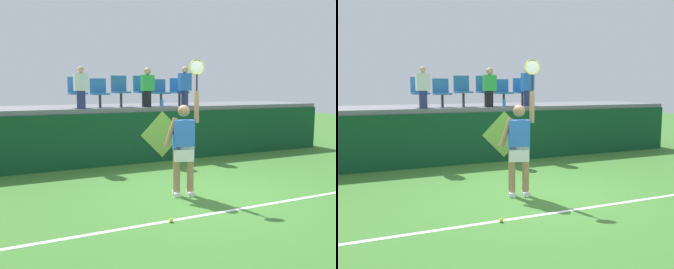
{
  "view_description": "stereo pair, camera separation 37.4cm",
  "coord_description": "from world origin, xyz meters",
  "views": [
    {
      "loc": [
        -3.63,
        -5.98,
        2.03
      ],
      "look_at": [
        -0.2,
        1.16,
        1.02
      ],
      "focal_mm": 40.19,
      "sensor_mm": 36.0,
      "label": 1
    },
    {
      "loc": [
        -3.29,
        -6.14,
        2.03
      ],
      "look_at": [
        -0.2,
        1.16,
        1.02
      ],
      "focal_mm": 40.19,
      "sensor_mm": 36.0,
      "label": 2
    }
  ],
  "objects": [
    {
      "name": "stadium_chair_1",
      "position": [
        -0.91,
        3.93,
        1.91
      ],
      "size": [
        0.44,
        0.42,
        0.77
      ],
      "color": "#38383D",
      "rests_on": "spectator_platform"
    },
    {
      "name": "stadium_chair_4",
      "position": [
        0.88,
        3.93,
        1.92
      ],
      "size": [
        0.44,
        0.42,
        0.77
      ],
      "color": "#38383D",
      "rests_on": "spectator_platform"
    },
    {
      "name": "tennis_ball",
      "position": [
        -1.23,
        -1.08,
        0.03
      ],
      "size": [
        0.07,
        0.07,
        0.07
      ],
      "primitive_type": "sphere",
      "color": "#D1E533",
      "rests_on": "ground_plane"
    },
    {
      "name": "tennis_player",
      "position": [
        -0.39,
        0.09,
        0.97
      ],
      "size": [
        0.73,
        0.36,
        2.53
      ],
      "color": "white",
      "rests_on": "ground_plane"
    },
    {
      "name": "wall_signage_mount",
      "position": [
        0.62,
        3.22,
        0.0
      ],
      "size": [
        1.27,
        0.01,
        1.39
      ],
      "color": "#0F4223",
      "rests_on": "ground_plane"
    },
    {
      "name": "spectator_2",
      "position": [
        1.47,
        3.53,
        2.07
      ],
      "size": [
        0.34,
        0.2,
        1.12
      ],
      "color": "navy",
      "rests_on": "spectator_platform"
    },
    {
      "name": "stadium_chair_5",
      "position": [
        1.47,
        3.93,
        1.94
      ],
      "size": [
        0.44,
        0.42,
        0.8
      ],
      "color": "#38383D",
      "rests_on": "spectator_platform"
    },
    {
      "name": "spectator_0",
      "position": [
        -1.5,
        3.47,
        2.03
      ],
      "size": [
        0.34,
        0.2,
        1.05
      ],
      "color": "navy",
      "rests_on": "spectator_platform"
    },
    {
      "name": "court_baseline_stripe",
      "position": [
        0.0,
        -1.03,
        0.0
      ],
      "size": [
        11.29,
        0.08,
        0.01
      ],
      "primitive_type": "cube",
      "color": "white",
      "rests_on": "ground_plane"
    },
    {
      "name": "stadium_chair_2",
      "position": [
        -0.33,
        3.93,
        1.96
      ],
      "size": [
        0.44,
        0.42,
        0.86
      ],
      "color": "#38383D",
      "rests_on": "spectator_platform"
    },
    {
      "name": "court_back_wall",
      "position": [
        0.0,
        3.33,
        0.68
      ],
      "size": [
        12.55,
        0.2,
        1.37
      ],
      "primitive_type": "cube",
      "color": "#0F4223",
      "rests_on": "ground_plane"
    },
    {
      "name": "stadium_chair_3",
      "position": [
        0.32,
        3.93,
        1.97
      ],
      "size": [
        0.44,
        0.42,
        0.86
      ],
      "color": "#38383D",
      "rests_on": "spectator_platform"
    },
    {
      "name": "spectator_platform",
      "position": [
        0.0,
        4.54,
        1.43
      ],
      "size": [
        12.55,
        2.53,
        0.12
      ],
      "primitive_type": "cube",
      "color": "slate",
      "rests_on": "court_back_wall"
    },
    {
      "name": "water_bottle",
      "position": [
        0.71,
        3.42,
        1.59
      ],
      "size": [
        0.08,
        0.08,
        0.21
      ],
      "primitive_type": "cylinder",
      "color": "#338CE5",
      "rests_on": "spectator_platform"
    },
    {
      "name": "ground_plane",
      "position": [
        0.0,
        0.0,
        0.0
      ],
      "size": [
        40.0,
        40.0,
        0.0
      ],
      "primitive_type": "plane",
      "color": "#3D752D"
    },
    {
      "name": "stadium_chair_0",
      "position": [
        -1.5,
        3.93,
        1.93
      ],
      "size": [
        0.44,
        0.42,
        0.81
      ],
      "color": "#38383D",
      "rests_on": "spectator_platform"
    },
    {
      "name": "spectator_1",
      "position": [
        0.32,
        3.53,
        2.05
      ],
      "size": [
        0.34,
        0.2,
        1.07
      ],
      "color": "black",
      "rests_on": "spectator_platform"
    }
  ]
}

